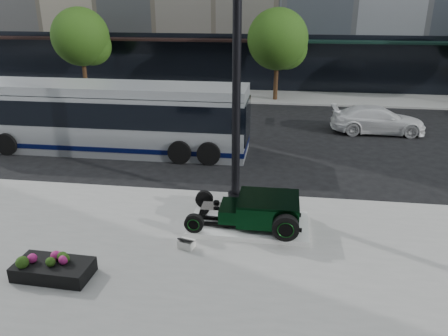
# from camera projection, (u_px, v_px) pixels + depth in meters

# --- Properties ---
(ground) EXTENTS (120.00, 120.00, 0.00)m
(ground) POSITION_uv_depth(u_px,v_px,m) (238.00, 174.00, 16.79)
(ground) COLOR black
(ground) RESTS_ON ground
(sidewalk_far) EXTENTS (70.00, 4.00, 0.12)m
(sidewalk_far) POSITION_uv_depth(u_px,v_px,m) (261.00, 97.00, 29.69)
(sidewalk_far) COLOR gray
(sidewalk_far) RESTS_ON ground
(street_trees) EXTENTS (29.80, 3.80, 5.70)m
(street_trees) POSITION_uv_depth(u_px,v_px,m) (280.00, 42.00, 27.33)
(street_trees) COLOR black
(street_trees) RESTS_ON sidewalk_far
(display_plinth) EXTENTS (3.40, 1.80, 0.15)m
(display_plinth) POSITION_uv_depth(u_px,v_px,m) (249.00, 224.00, 12.66)
(display_plinth) COLOR silver
(display_plinth) RESTS_ON sidewalk_near
(hot_rod) EXTENTS (3.22, 2.00, 0.81)m
(hot_rod) POSITION_uv_depth(u_px,v_px,m) (261.00, 210.00, 12.44)
(hot_rod) COLOR black
(hot_rod) RESTS_ON display_plinth
(info_plaque) EXTENTS (0.46, 0.39, 0.31)m
(info_plaque) POSITION_uv_depth(u_px,v_px,m) (186.00, 244.00, 11.58)
(info_plaque) COLOR silver
(info_plaque) RESTS_ON sidewalk_near
(lamppost) EXTENTS (0.48, 0.48, 8.77)m
(lamppost) POSITION_uv_depth(u_px,v_px,m) (237.00, 75.00, 12.97)
(lamppost) COLOR black
(lamppost) RESTS_ON sidewalk_near
(flower_planter) EXTENTS (1.84, 0.97, 0.59)m
(flower_planter) POSITION_uv_depth(u_px,v_px,m) (53.00, 268.00, 10.36)
(flower_planter) COLOR black
(flower_planter) RESTS_ON sidewalk_near
(transit_bus) EXTENTS (12.12, 2.88, 2.92)m
(transit_bus) POSITION_uv_depth(u_px,v_px,m) (110.00, 117.00, 18.99)
(transit_bus) COLOR #A3A8AC
(transit_bus) RESTS_ON ground
(white_sedan) EXTENTS (4.59, 1.93, 1.32)m
(white_sedan) POSITION_uv_depth(u_px,v_px,m) (378.00, 120.00, 21.71)
(white_sedan) COLOR white
(white_sedan) RESTS_ON ground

